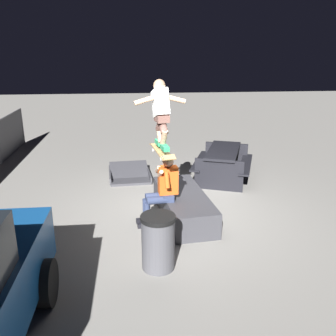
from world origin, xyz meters
TOP-DOWN VIEW (x-y plane):
  - ground_plane at (0.00, 0.00)m, footprint 40.00×40.00m
  - ledge_box_main at (-0.14, -0.11)m, footprint 2.15×1.02m
  - person_sitting_on_ledge at (-0.40, 0.32)m, footprint 0.60×0.77m
  - skateboard at (-0.50, 0.33)m, footprint 1.04×0.38m
  - skater_airborne at (-0.44, 0.34)m, footprint 0.63×0.89m
  - kicker_ramp at (2.16, 0.93)m, footprint 1.25×1.08m
  - picnic_table_back at (1.84, -1.35)m, footprint 2.06×1.85m
  - trash_bin at (-1.81, 0.50)m, footprint 0.51×0.51m

SIDE VIEW (x-z plane):
  - ground_plane at x=0.00m, z-range 0.00..0.00m
  - kicker_ramp at x=2.16m, z-range -0.12..0.23m
  - ledge_box_main at x=-0.14m, z-range 0.00..0.47m
  - trash_bin at x=-1.81m, z-range 0.00..0.84m
  - picnic_table_back at x=1.84m, z-range 0.12..0.87m
  - person_sitting_on_ledge at x=-0.40m, z-range 0.07..1.37m
  - skateboard at x=-0.50m, z-range 1.34..1.47m
  - skater_airborne at x=-0.44m, z-range 1.53..2.65m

